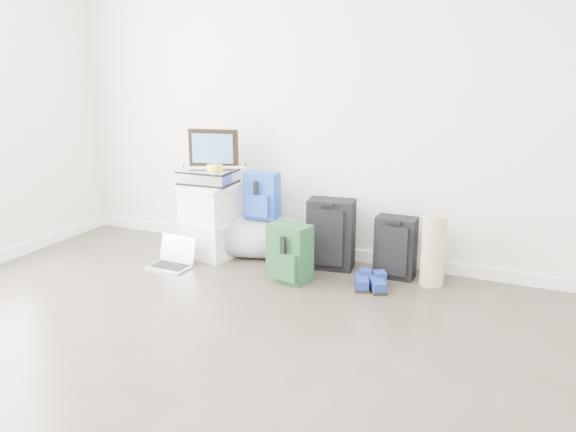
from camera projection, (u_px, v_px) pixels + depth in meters
The scene contains 14 objects.
ground at pixel (120, 394), 3.17m from camera, with size 5.00×5.00×0.00m, color #363127.
room_envelope at pixel (95, 52), 2.73m from camera, with size 4.52×5.02×2.71m.
boxes_stack at pixel (210, 220), 5.22m from camera, with size 0.51×0.44×0.64m.
briefcase at pixel (208, 177), 5.12m from camera, with size 0.44×0.32×0.13m, color #B2B2B7.
painting at pixel (213, 148), 5.15m from camera, with size 0.43×0.13×0.32m.
drone at pixel (215, 168), 5.05m from camera, with size 0.48×0.48×0.05m.
duffel_bag at pixel (264, 237), 5.21m from camera, with size 0.36×0.36×0.58m, color #909498.
blue_backpack at pixel (261, 196), 5.09m from camera, with size 0.29×0.22×0.39m.
large_suitcase at pixel (331, 234), 4.94m from camera, with size 0.40×0.29×0.57m.
green_backpack at pixel (289, 254), 4.68m from camera, with size 0.35×0.29×0.45m.
carry_on at pixel (395, 248), 4.74m from camera, with size 0.31×0.20×0.49m.
shoes at pixel (369, 283), 4.57m from camera, with size 0.32×0.28×0.09m.
rolled_rug at pixel (433, 250), 4.58m from camera, with size 0.18×0.18×0.55m, color tan.
laptop at pixel (173, 259), 5.03m from camera, with size 0.35×0.26×0.24m.
Camera 1 is at (1.96, -2.20, 1.74)m, focal length 38.00 mm.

